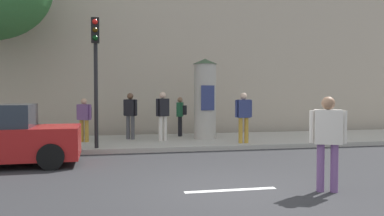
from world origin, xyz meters
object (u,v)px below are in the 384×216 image
(pedestrian_near_pole, at_px, (244,114))
(pedestrian_in_dark_shirt, at_px, (181,113))
(pedestrian_in_red_top, at_px, (130,112))
(pedestrian_in_light_jacket, at_px, (84,116))
(poster_column, at_px, (205,98))
(pedestrian_with_backpack, at_px, (163,112))
(pedestrian_tallest, at_px, (328,134))
(traffic_light, at_px, (96,61))

(pedestrian_near_pole, height_order, pedestrian_in_dark_shirt, pedestrian_near_pole)
(pedestrian_in_red_top, distance_m, pedestrian_in_dark_shirt, 2.12)
(pedestrian_in_light_jacket, bearing_deg, pedestrian_in_dark_shirt, 17.35)
(poster_column, relative_size, pedestrian_with_backpack, 1.71)
(pedestrian_tallest, xyz_separation_m, pedestrian_near_pole, (0.46, 6.02, 0.07))
(pedestrian_with_backpack, bearing_deg, pedestrian_in_light_jacket, 173.68)
(pedestrian_near_pole, bearing_deg, pedestrian_in_dark_shirt, 123.25)
(traffic_light, relative_size, pedestrian_in_red_top, 2.33)
(pedestrian_with_backpack, bearing_deg, pedestrian_in_dark_shirt, 57.74)
(poster_column, bearing_deg, pedestrian_in_red_top, 172.07)
(traffic_light, relative_size, pedestrian_in_dark_shirt, 2.58)
(poster_column, bearing_deg, pedestrian_tallest, -86.07)
(pedestrian_near_pole, bearing_deg, poster_column, 122.75)
(traffic_light, xyz_separation_m, poster_column, (3.87, 1.84, -1.18))
(traffic_light, xyz_separation_m, pedestrian_with_backpack, (2.25, 1.49, -1.66))
(pedestrian_tallest, height_order, pedestrian_in_light_jacket, pedestrian_tallest)
(pedestrian_near_pole, bearing_deg, pedestrian_with_backpack, 155.75)
(traffic_light, bearing_deg, pedestrian_with_backpack, 33.61)
(pedestrian_in_red_top, bearing_deg, pedestrian_tallest, -67.75)
(pedestrian_with_backpack, distance_m, pedestrian_in_light_jacket, 2.72)
(pedestrian_tallest, bearing_deg, pedestrian_in_dark_shirt, 98.22)
(pedestrian_in_dark_shirt, bearing_deg, poster_column, -56.06)
(traffic_light, xyz_separation_m, pedestrian_near_pole, (4.84, 0.32, -1.68))
(poster_column, height_order, pedestrian_tallest, poster_column)
(traffic_light, bearing_deg, pedestrian_in_light_jacket, 104.17)
(poster_column, distance_m, pedestrian_with_backpack, 1.73)
(pedestrian_with_backpack, bearing_deg, pedestrian_near_pole, -24.25)
(pedestrian_tallest, bearing_deg, pedestrian_with_backpack, 106.58)
(pedestrian_near_pole, bearing_deg, pedestrian_tallest, -94.32)
(pedestrian_in_red_top, relative_size, pedestrian_in_dark_shirt, 1.11)
(traffic_light, xyz_separation_m, pedestrian_in_red_top, (1.15, 2.22, -1.70))
(traffic_light, distance_m, pedestrian_tallest, 7.40)
(poster_column, xyz_separation_m, pedestrian_tallest, (0.52, -7.54, -0.57))
(pedestrian_with_backpack, height_order, pedestrian_in_light_jacket, pedestrian_with_backpack)
(pedestrian_tallest, relative_size, pedestrian_near_pole, 1.04)
(traffic_light, bearing_deg, pedestrian_in_red_top, 62.62)
(poster_column, xyz_separation_m, pedestrian_with_backpack, (-1.62, -0.34, -0.48))
(pedestrian_in_light_jacket, bearing_deg, pedestrian_with_backpack, -6.32)
(pedestrian_in_red_top, bearing_deg, traffic_light, -117.38)
(pedestrian_in_red_top, bearing_deg, pedestrian_in_dark_shirt, 19.30)
(pedestrian_in_dark_shirt, xyz_separation_m, pedestrian_in_light_jacket, (-3.60, -1.12, -0.02))
(pedestrian_in_red_top, height_order, pedestrian_in_light_jacket, pedestrian_in_red_top)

